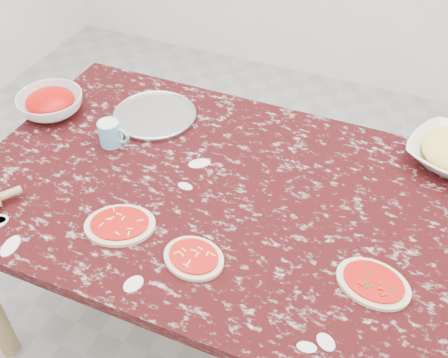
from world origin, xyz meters
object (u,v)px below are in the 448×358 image
at_px(pizza_tray, 155,116).
at_px(flour_mug, 111,133).
at_px(worktable, 224,210).
at_px(sauce_bowl, 51,104).

xyz_separation_m(pizza_tray, flour_mug, (-0.06, -0.19, 0.04)).
xyz_separation_m(worktable, sauce_bowl, (-0.74, 0.14, 0.12)).
xyz_separation_m(worktable, pizza_tray, (-0.38, 0.26, 0.09)).
distance_m(worktable, sauce_bowl, 0.76).
distance_m(worktable, flour_mug, 0.47).
xyz_separation_m(sauce_bowl, flour_mug, (0.30, -0.07, 0.01)).
relative_size(pizza_tray, flour_mug, 2.64).
height_order(sauce_bowl, flour_mug, flour_mug).
relative_size(worktable, pizza_tray, 5.46).
relative_size(pizza_tray, sauce_bowl, 1.25).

